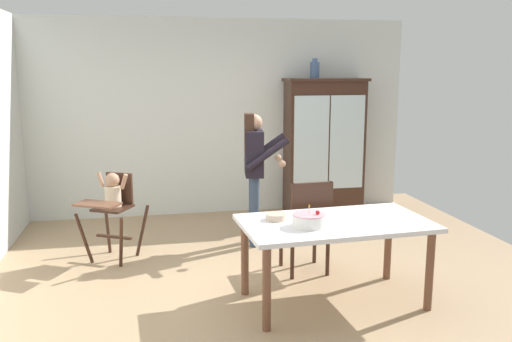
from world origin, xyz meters
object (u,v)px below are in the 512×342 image
object	(u,v)px
dining_table	(335,231)
china_cabinet	(324,145)
high_chair_with_toddler	(113,200)
ceramic_vase	(315,69)
birthday_cake	(309,220)
serving_bowl	(276,217)
dining_chair_far_side	(308,221)
adult_person	(255,163)

from	to	relation	value
dining_table	china_cabinet	bearing A→B (deg)	73.24
dining_table	high_chair_with_toddler	bearing A→B (deg)	142.57
ceramic_vase	birthday_cake	size ratio (longest dim) A/B	0.96
serving_bowl	high_chair_with_toddler	bearing A→B (deg)	137.13
ceramic_vase	dining_chair_far_side	distance (m)	2.83
ceramic_vase	dining_chair_far_side	bearing A→B (deg)	-108.52
china_cabinet	birthday_cake	size ratio (longest dim) A/B	6.75
china_cabinet	birthday_cake	bearing A→B (deg)	-110.75
dining_table	dining_chair_far_side	world-z (taller)	dining_chair_far_side
high_chair_with_toddler	birthday_cake	distance (m)	2.32
birthday_cake	serving_bowl	bearing A→B (deg)	132.16
china_cabinet	birthday_cake	xyz separation A→B (m)	(-1.16, -3.07, -0.16)
ceramic_vase	serving_bowl	world-z (taller)	ceramic_vase
birthday_cake	serving_bowl	distance (m)	0.33
adult_person	serving_bowl	world-z (taller)	adult_person
birthday_cake	dining_chair_far_side	xyz separation A→B (m)	(0.23, 0.77, -0.24)
china_cabinet	dining_table	bearing A→B (deg)	-106.76
ceramic_vase	dining_table	world-z (taller)	ceramic_vase
adult_person	birthday_cake	world-z (taller)	adult_person
high_chair_with_toddler	ceramic_vase	bearing A→B (deg)	57.65
birthday_cake	serving_bowl	xyz separation A→B (m)	(-0.22, 0.25, -0.03)
china_cabinet	serving_bowl	world-z (taller)	china_cabinet
china_cabinet	serving_bowl	xyz separation A→B (m)	(-1.38, -2.82, -0.18)
ceramic_vase	birthday_cake	bearing A→B (deg)	-108.05
adult_person	dining_chair_far_side	size ratio (longest dim) A/B	1.59
dining_chair_far_side	adult_person	bearing A→B (deg)	-75.22
high_chair_with_toddler	serving_bowl	world-z (taller)	high_chair_with_toddler
birthday_cake	ceramic_vase	bearing A→B (deg)	71.95
birthday_cake	serving_bowl	size ratio (longest dim) A/B	1.56
ceramic_vase	high_chair_with_toddler	world-z (taller)	ceramic_vase
serving_bowl	dining_chair_far_side	xyz separation A→B (m)	(0.45, 0.52, -0.21)
serving_bowl	dining_chair_far_side	bearing A→B (deg)	49.14
high_chair_with_toddler	dining_chair_far_side	size ratio (longest dim) A/B	0.99
dining_chair_far_side	serving_bowl	bearing A→B (deg)	46.16
dining_table	birthday_cake	bearing A→B (deg)	-158.66
adult_person	ceramic_vase	bearing A→B (deg)	-33.34
high_chair_with_toddler	dining_table	world-z (taller)	high_chair_with_toddler
birthday_cake	china_cabinet	bearing A→B (deg)	69.25
ceramic_vase	high_chair_with_toddler	size ratio (longest dim) A/B	0.28
dining_table	ceramic_vase	bearing A→B (deg)	76.16
birthday_cake	adult_person	bearing A→B (deg)	93.14
birthday_cake	dining_chair_far_side	bearing A→B (deg)	73.36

